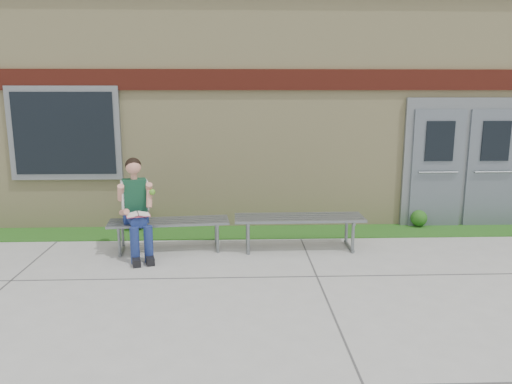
{
  "coord_description": "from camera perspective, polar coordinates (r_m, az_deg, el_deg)",
  "views": [
    {
      "loc": [
        -0.04,
        -5.72,
        2.43
      ],
      "look_at": [
        0.23,
        1.7,
        0.91
      ],
      "focal_mm": 35.0,
      "sensor_mm": 36.0,
      "label": 1
    }
  ],
  "objects": [
    {
      "name": "ground",
      "position": [
        6.22,
        -1.61,
        -11.44
      ],
      "size": [
        80.0,
        80.0,
        0.0
      ],
      "primitive_type": "plane",
      "color": "#9E9E99",
      "rests_on": "ground"
    },
    {
      "name": "grass_strip",
      "position": [
        8.67,
        -1.78,
        -4.63
      ],
      "size": [
        16.0,
        0.8,
        0.02
      ],
      "primitive_type": "cube",
      "color": "#2E5216",
      "rests_on": "ground"
    },
    {
      "name": "school_building",
      "position": [
        11.71,
        -1.96,
        9.99
      ],
      "size": [
        16.2,
        6.22,
        4.2
      ],
      "color": "beige",
      "rests_on": "ground"
    },
    {
      "name": "bench_left",
      "position": [
        7.77,
        -9.89,
        -4.0
      ],
      "size": [
        1.86,
        0.68,
        0.47
      ],
      "rotation": [
        0.0,
        0.0,
        0.1
      ],
      "color": "slate",
      "rests_on": "ground"
    },
    {
      "name": "bench_right",
      "position": [
        7.75,
        4.94,
        -3.65
      ],
      "size": [
        1.99,
        0.57,
        0.52
      ],
      "rotation": [
        0.0,
        0.0,
        0.01
      ],
      "color": "slate",
      "rests_on": "ground"
    },
    {
      "name": "girl",
      "position": [
        7.55,
        -13.5,
        -1.6
      ],
      "size": [
        0.63,
        0.93,
        1.45
      ],
      "rotation": [
        0.0,
        0.0,
        0.29
      ],
      "color": "navy",
      "rests_on": "ground"
    },
    {
      "name": "shrub_mid",
      "position": [
        9.03,
        -13.59,
        -2.94
      ],
      "size": [
        0.39,
        0.39,
        0.39
      ],
      "primitive_type": "sphere",
      "color": "#2E5216",
      "rests_on": "grass_strip"
    },
    {
      "name": "shrub_east",
      "position": [
        9.44,
        18.11,
        -2.86
      ],
      "size": [
        0.29,
        0.29,
        0.29
      ],
      "primitive_type": "sphere",
      "color": "#2E5216",
      "rests_on": "grass_strip"
    }
  ]
}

